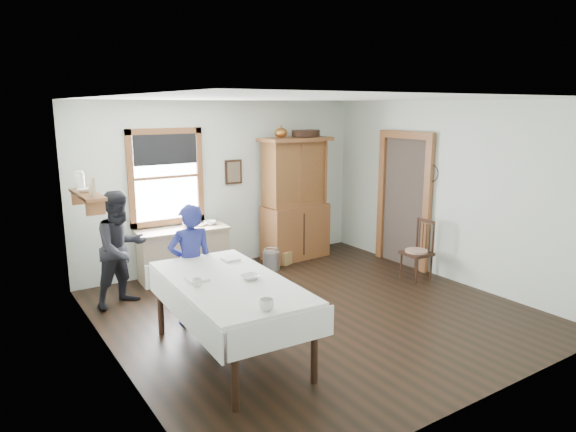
% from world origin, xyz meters
% --- Properties ---
extents(room, '(5.01, 5.01, 2.70)m').
position_xyz_m(room, '(0.00, 0.00, 1.35)').
color(room, black).
rests_on(room, ground).
extents(window, '(1.18, 0.07, 1.48)m').
position_xyz_m(window, '(-1.00, 2.47, 1.63)').
color(window, white).
rests_on(window, room).
extents(doorway, '(0.09, 1.14, 2.22)m').
position_xyz_m(doorway, '(2.46, 0.85, 1.16)').
color(doorway, '#443830').
rests_on(doorway, room).
extents(wall_shelf, '(0.24, 1.00, 0.44)m').
position_xyz_m(wall_shelf, '(-2.37, 1.54, 1.57)').
color(wall_shelf, brown).
rests_on(wall_shelf, room).
extents(framed_picture, '(0.30, 0.04, 0.40)m').
position_xyz_m(framed_picture, '(0.15, 2.46, 1.55)').
color(framed_picture, black).
rests_on(framed_picture, room).
extents(rug_beater, '(0.01, 0.27, 0.27)m').
position_xyz_m(rug_beater, '(2.45, 0.30, 1.72)').
color(rug_beater, black).
rests_on(rug_beater, room).
extents(work_counter, '(1.41, 0.61, 0.79)m').
position_xyz_m(work_counter, '(-0.89, 2.16, 0.39)').
color(work_counter, tan).
rests_on(work_counter, room).
extents(china_hutch, '(1.26, 0.65, 2.10)m').
position_xyz_m(china_hutch, '(1.17, 2.15, 1.05)').
color(china_hutch, brown).
rests_on(china_hutch, room).
extents(dining_table, '(1.22, 2.17, 0.85)m').
position_xyz_m(dining_table, '(-1.46, -0.50, 0.42)').
color(dining_table, silver).
rests_on(dining_table, room).
extents(spindle_chair, '(0.45, 0.45, 0.93)m').
position_xyz_m(spindle_chair, '(2.05, 0.15, 0.46)').
color(spindle_chair, black).
rests_on(spindle_chair, room).
extents(pail, '(0.30, 0.30, 0.30)m').
position_xyz_m(pail, '(0.46, 1.80, 0.15)').
color(pail, '#A3A5AC').
rests_on(pail, room).
extents(wicker_basket, '(0.45, 0.39, 0.22)m').
position_xyz_m(wicker_basket, '(0.86, 1.99, 0.11)').
color(wicker_basket, '#AE864E').
rests_on(wicker_basket, room).
extents(woman_blue, '(0.53, 0.38, 1.38)m').
position_xyz_m(woman_blue, '(-1.45, 0.53, 0.69)').
color(woman_blue, navy).
rests_on(woman_blue, room).
extents(figure_dark, '(0.84, 0.74, 1.43)m').
position_xyz_m(figure_dark, '(-1.97, 1.60, 0.72)').
color(figure_dark, black).
rests_on(figure_dark, room).
extents(table_cup_a, '(0.15, 0.15, 0.11)m').
position_xyz_m(table_cup_a, '(-1.55, -1.41, 0.90)').
color(table_cup_a, silver).
rests_on(table_cup_a, dining_table).
extents(table_cup_b, '(0.12, 0.12, 0.09)m').
position_xyz_m(table_cup_b, '(-1.81, -0.50, 0.89)').
color(table_cup_b, silver).
rests_on(table_cup_b, dining_table).
extents(table_bowl, '(0.21, 0.21, 0.05)m').
position_xyz_m(table_bowl, '(-1.26, -0.60, 0.88)').
color(table_bowl, silver).
rests_on(table_bowl, dining_table).
extents(counter_book, '(0.25, 0.26, 0.02)m').
position_xyz_m(counter_book, '(-0.68, 2.19, 0.80)').
color(counter_book, brown).
rests_on(counter_book, work_counter).
extents(counter_bowl, '(0.25, 0.25, 0.06)m').
position_xyz_m(counter_bowl, '(-0.43, 2.18, 0.82)').
color(counter_bowl, silver).
rests_on(counter_bowl, work_counter).
extents(shelf_bowl, '(0.22, 0.22, 0.05)m').
position_xyz_m(shelf_bowl, '(-2.37, 1.55, 1.60)').
color(shelf_bowl, silver).
rests_on(shelf_bowl, wall_shelf).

